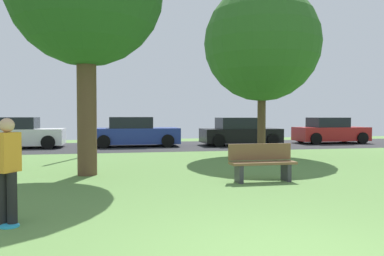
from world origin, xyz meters
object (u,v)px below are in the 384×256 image
(person_thrower, at_px, (8,167))
(parked_car_white, at_px, (19,134))
(parked_car_black, at_px, (240,133))
(oak_tree_right, at_px, (262,43))
(park_bench, at_px, (262,162))
(frisbee_disc, at_px, (9,226))
(street_lamp_post, at_px, (92,99))
(parked_car_blue, at_px, (134,133))
(parked_car_red, at_px, (330,131))

(person_thrower, height_order, parked_car_white, person_thrower)
(person_thrower, relative_size, parked_car_black, 0.38)
(oak_tree_right, xyz_separation_m, park_bench, (-2.36, -5.92, -4.01))
(person_thrower, xyz_separation_m, parked_car_black, (8.08, 13.44, -0.19))
(frisbee_disc, xyz_separation_m, street_lamp_post, (0.63, 9.99, 2.24))
(park_bench, bearing_deg, street_lamp_post, -58.58)
(parked_car_black, xyz_separation_m, park_bench, (-3.05, -10.72, -0.20))
(frisbee_disc, height_order, parked_car_white, parked_car_white)
(parked_car_blue, distance_m, parked_car_black, 5.53)
(street_lamp_post, bearing_deg, parked_car_black, 25.86)
(frisbee_disc, bearing_deg, oak_tree_right, 50.08)
(person_thrower, xyz_separation_m, street_lamp_post, (0.68, 9.85, 1.40))
(parked_car_red, bearing_deg, parked_car_blue, -179.83)
(person_thrower, bearing_deg, parked_car_red, 169.53)
(parked_car_blue, bearing_deg, frisbee_disc, -100.24)
(person_thrower, height_order, park_bench, person_thrower)
(oak_tree_right, xyz_separation_m, street_lamp_post, (-6.71, 1.21, -2.22))
(oak_tree_right, relative_size, parked_car_white, 1.67)
(oak_tree_right, xyz_separation_m, parked_car_blue, (-4.83, 5.15, -3.79))
(oak_tree_right, height_order, parked_car_black, oak_tree_right)
(oak_tree_right, relative_size, person_thrower, 4.37)
(street_lamp_post, bearing_deg, frisbee_disc, -93.61)
(parked_car_blue, xyz_separation_m, parked_car_black, (5.52, -0.34, -0.02))
(oak_tree_right, relative_size, parked_car_red, 1.69)
(oak_tree_right, height_order, street_lamp_post, oak_tree_right)
(oak_tree_right, relative_size, parked_car_blue, 1.54)
(frisbee_disc, distance_m, street_lamp_post, 10.26)
(parked_car_red, bearing_deg, frisbee_disc, -134.19)
(frisbee_disc, relative_size, park_bench, 0.17)
(parked_car_white, bearing_deg, oak_tree_right, -27.16)
(person_thrower, distance_m, park_bench, 5.73)
(parked_car_blue, bearing_deg, street_lamp_post, -115.60)
(parked_car_white, xyz_separation_m, street_lamp_post, (3.63, -4.10, 1.57))
(frisbee_disc, distance_m, park_bench, 5.77)
(parked_car_white, bearing_deg, park_bench, -54.56)
(parked_car_black, relative_size, street_lamp_post, 0.92)
(frisbee_disc, bearing_deg, person_thrower, 108.49)
(oak_tree_right, relative_size, parked_car_black, 1.65)
(parked_car_red, bearing_deg, park_bench, -127.72)
(parked_car_white, xyz_separation_m, parked_car_black, (11.04, -0.50, -0.02))
(person_thrower, relative_size, parked_car_red, 0.39)
(person_thrower, bearing_deg, frisbee_disc, 52.58)
(frisbee_disc, height_order, park_bench, park_bench)
(parked_car_red, distance_m, street_lamp_post, 13.62)
(parked_car_white, height_order, street_lamp_post, street_lamp_post)
(frisbee_disc, xyz_separation_m, parked_car_blue, (2.52, 13.93, 0.67))
(parked_car_white, relative_size, street_lamp_post, 0.90)
(oak_tree_right, xyz_separation_m, person_thrower, (-7.39, -8.64, -3.62))
(oak_tree_right, height_order, parked_car_white, oak_tree_right)
(oak_tree_right, bearing_deg, parked_car_black, 81.77)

